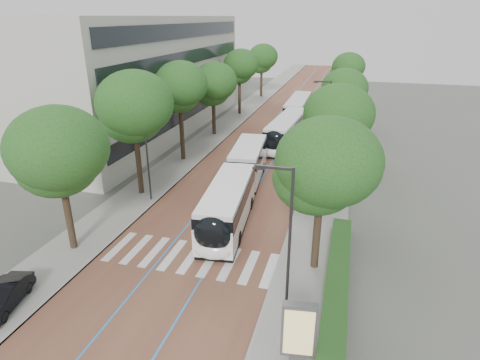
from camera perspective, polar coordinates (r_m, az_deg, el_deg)
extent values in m
plane|color=#51544C|center=(24.92, -8.30, -12.04)|extent=(160.00, 160.00, 0.00)
cube|color=brown|center=(60.95, 6.82, 8.88)|extent=(11.00, 140.00, 0.02)
cube|color=gray|center=(62.47, -0.07, 9.41)|extent=(4.00, 140.00, 0.12)
cube|color=gray|center=(60.31, 13.95, 8.29)|extent=(4.00, 140.00, 0.12)
cube|color=gray|center=(62.00, 1.65, 9.30)|extent=(0.20, 140.00, 0.14)
cube|color=gray|center=(60.38, 12.13, 8.46)|extent=(0.20, 140.00, 0.14)
cube|color=silver|center=(27.68, -16.74, -8.99)|extent=(0.55, 3.60, 0.01)
cube|color=silver|center=(27.09, -14.46, -9.46)|extent=(0.55, 3.60, 0.01)
cube|color=silver|center=(26.54, -12.07, -9.94)|extent=(0.55, 3.60, 0.01)
cube|color=silver|center=(26.04, -9.58, -10.41)|extent=(0.55, 3.60, 0.01)
cube|color=silver|center=(25.60, -6.99, -10.88)|extent=(0.55, 3.60, 0.01)
cube|color=silver|center=(25.20, -4.30, -11.35)|extent=(0.55, 3.60, 0.01)
cube|color=silver|center=(24.87, -1.53, -11.80)|extent=(0.55, 3.60, 0.01)
cube|color=silver|center=(24.59, 1.33, -12.24)|extent=(0.55, 3.60, 0.01)
cube|color=silver|center=(24.37, 4.25, -12.65)|extent=(0.55, 3.60, 0.01)
cube|color=#2881CA|center=(61.20, 5.33, 9.01)|extent=(0.12, 126.00, 0.01)
cube|color=#2881CA|center=(60.73, 8.33, 8.77)|extent=(0.12, 126.00, 0.01)
cube|color=#B4B0A7|center=(55.03, -16.15, 14.16)|extent=(18.00, 40.00, 14.00)
cube|color=black|center=(51.67, -6.90, 9.86)|extent=(0.12, 38.00, 1.60)
cube|color=black|center=(51.09, -7.07, 13.37)|extent=(0.12, 38.00, 1.60)
cube|color=black|center=(50.70, -7.25, 16.94)|extent=(0.12, 38.00, 1.60)
cube|color=black|center=(50.52, -7.42, 20.33)|extent=(0.12, 38.00, 1.60)
cube|color=#1D4819|center=(23.00, 13.62, -14.19)|extent=(1.20, 14.00, 0.80)
cylinder|color=#2B2C2E|center=(18.61, 7.00, -9.80)|extent=(0.14, 0.14, 8.00)
cube|color=#2B2C2E|center=(16.99, 4.95, 1.76)|extent=(1.70, 0.12, 0.12)
cube|color=#2B2C2E|center=(17.15, 2.64, 1.73)|extent=(0.50, 0.20, 0.10)
cylinder|color=#2B2C2E|center=(41.89, 12.40, 8.17)|extent=(0.14, 0.14, 8.00)
cube|color=#2B2C2E|center=(41.20, 11.72, 13.54)|extent=(1.70, 0.12, 0.12)
cube|color=#2B2C2E|center=(41.27, 10.72, 13.51)|extent=(0.50, 0.20, 0.10)
cylinder|color=#2B2C2E|center=(32.10, -13.10, 3.84)|extent=(0.14, 0.14, 8.00)
cylinder|color=black|center=(27.42, -23.16, -4.95)|extent=(0.44, 0.44, 4.49)
ellipsoid|color=#1E4A17|center=(25.95, -24.50, 3.11)|extent=(5.80, 5.80, 4.93)
cylinder|color=black|center=(34.09, -14.18, 2.01)|extent=(0.44, 0.44, 5.08)
ellipsoid|color=#1E4A17|center=(32.84, -14.93, 9.58)|extent=(6.00, 6.00, 5.10)
cylinder|color=black|center=(41.72, -8.24, 6.23)|extent=(0.44, 0.44, 5.19)
ellipsoid|color=#1E4A17|center=(40.69, -8.61, 12.62)|extent=(5.17, 5.17, 4.40)
cylinder|color=black|center=(50.83, -3.74, 8.81)|extent=(0.44, 0.44, 4.33)
ellipsoid|color=#1E4A17|center=(50.06, -3.85, 13.19)|extent=(5.44, 5.44, 4.62)
cylinder|color=black|center=(61.98, -0.07, 11.55)|extent=(0.44, 0.44, 4.87)
ellipsoid|color=#1E4A17|center=(61.31, -0.07, 15.61)|extent=(5.19, 5.19, 4.41)
cylinder|color=black|center=(76.35, 3.03, 13.49)|extent=(0.44, 0.44, 4.72)
ellipsoid|color=#1E4A17|center=(75.81, 3.10, 16.70)|extent=(5.32, 5.32, 4.52)
cylinder|color=black|center=(23.80, 10.85, -7.73)|extent=(0.44, 0.44, 4.43)
ellipsoid|color=#1E4A17|center=(22.09, 11.59, 1.36)|extent=(5.72, 5.72, 4.86)
cylinder|color=black|center=(34.74, 12.71, 1.90)|extent=(0.44, 0.44, 4.37)
ellipsoid|color=#1E4A17|center=(33.61, 13.28, 8.27)|extent=(5.67, 5.67, 4.82)
cylinder|color=black|center=(48.16, 13.78, 7.39)|extent=(0.44, 0.44, 4.23)
ellipsoid|color=#1E4A17|center=(47.37, 14.21, 11.88)|extent=(5.17, 5.17, 4.39)
cylinder|color=black|center=(63.75, 14.48, 11.06)|extent=(0.44, 0.44, 4.65)
ellipsoid|color=#1E4A17|center=(63.12, 14.86, 14.82)|extent=(4.78, 4.78, 4.06)
cylinder|color=black|center=(32.65, 0.02, 0.37)|extent=(2.38, 1.12, 2.30)
cube|color=white|center=(28.26, -1.75, -4.42)|extent=(3.42, 9.56, 1.82)
cube|color=black|center=(27.77, -1.77, -2.32)|extent=(3.44, 9.38, 0.97)
cube|color=silver|center=(27.51, -1.79, -1.11)|extent=(3.35, 9.37, 0.31)
cube|color=black|center=(28.77, -1.72, -6.36)|extent=(3.33, 9.18, 0.35)
cube|color=white|center=(36.82, 1.16, 2.10)|extent=(3.26, 7.95, 1.82)
cube|color=black|center=(36.44, 1.18, 3.78)|extent=(3.28, 7.80, 0.97)
cube|color=silver|center=(36.24, 1.18, 4.74)|extent=(3.19, 7.79, 0.31)
cube|color=black|center=(37.20, 1.15, 0.52)|extent=(3.18, 7.64, 0.35)
ellipsoid|color=black|center=(24.02, -3.92, -7.62)|extent=(2.45, 1.33, 2.28)
ellipsoid|color=white|center=(24.57, -3.88, -9.98)|extent=(2.44, 1.23, 1.14)
cylinder|color=black|center=(26.91, -5.08, -7.83)|extent=(0.40, 1.02, 1.00)
cylinder|color=black|center=(26.47, -0.29, -8.27)|extent=(0.40, 1.02, 1.00)
cylinder|color=black|center=(38.80, -0.12, 1.97)|extent=(0.40, 1.02, 1.00)
cylinder|color=black|center=(38.50, 3.19, 1.77)|extent=(0.40, 1.02, 1.00)
cylinder|color=black|center=(31.52, -2.64, -3.03)|extent=(0.40, 1.02, 1.00)
cylinder|color=black|center=(31.15, 1.43, -3.33)|extent=(0.40, 1.02, 1.00)
cube|color=white|center=(47.25, 6.65, 6.53)|extent=(3.28, 12.14, 1.82)
cube|color=black|center=(46.96, 6.71, 7.87)|extent=(3.31, 11.90, 0.97)
cube|color=silver|center=(46.81, 6.74, 8.63)|extent=(3.22, 11.90, 0.31)
cube|color=black|center=(47.56, 6.59, 5.27)|extent=(3.20, 11.66, 0.35)
ellipsoid|color=black|center=(41.58, 4.86, 5.48)|extent=(2.42, 1.25, 2.28)
ellipsoid|color=white|center=(41.87, 4.79, 3.97)|extent=(2.41, 1.15, 1.14)
cylinder|color=black|center=(44.37, 4.12, 4.55)|extent=(0.36, 1.02, 1.00)
cylinder|color=black|center=(43.87, 6.98, 4.24)|extent=(0.36, 1.02, 1.00)
cylinder|color=black|center=(51.27, 6.34, 6.91)|extent=(0.36, 1.02, 1.00)
cylinder|color=black|center=(50.84, 8.83, 6.65)|extent=(0.36, 1.02, 1.00)
cube|color=white|center=(59.05, 8.22, 9.62)|extent=(2.55, 12.01, 1.82)
cube|color=black|center=(58.82, 8.28, 10.71)|extent=(2.59, 11.77, 0.97)
cube|color=silver|center=(58.70, 8.31, 11.32)|extent=(2.50, 11.77, 0.31)
cube|color=black|center=(59.30, 8.16, 8.60)|extent=(2.50, 11.53, 0.35)
ellipsoid|color=black|center=(53.23, 7.42, 9.10)|extent=(2.35, 1.11, 2.28)
ellipsoid|color=white|center=(53.45, 7.35, 7.90)|extent=(2.35, 1.01, 1.14)
cylinder|color=black|center=(55.90, 6.52, 8.19)|extent=(0.30, 1.00, 1.00)
cylinder|color=black|center=(55.62, 8.84, 8.00)|extent=(0.30, 1.00, 1.00)
cylinder|color=black|center=(63.04, 7.61, 9.74)|extent=(0.30, 1.00, 1.00)
cylinder|color=black|center=(62.79, 9.68, 9.57)|extent=(0.30, 1.00, 1.00)
cube|color=#59595B|center=(19.01, 8.08, -23.69)|extent=(0.74, 0.65, 0.45)
cube|color=#59595B|center=(17.96, 8.35, -20.30)|extent=(1.51, 0.58, 2.60)
cube|color=tan|center=(17.80, 8.35, -20.77)|extent=(1.23, 0.18, 2.26)
imported|color=black|center=(24.36, -30.58, -14.11)|extent=(2.17, 4.02, 1.26)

